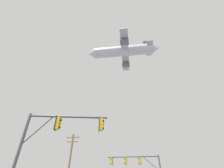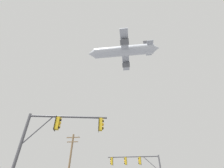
{
  "view_description": "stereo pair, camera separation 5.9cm",
  "coord_description": "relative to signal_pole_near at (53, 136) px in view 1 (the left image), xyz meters",
  "views": [
    {
      "loc": [
        0.78,
        -3.18,
        1.23
      ],
      "look_at": [
        -1.42,
        17.02,
        15.79
      ],
      "focal_mm": 25.62,
      "sensor_mm": 36.0,
      "label": 1
    },
    {
      "loc": [
        0.84,
        -3.18,
        1.23
      ],
      "look_at": [
        -1.42,
        17.02,
        15.79
      ],
      "focal_mm": 25.62,
      "sensor_mm": 36.0,
      "label": 2
    }
  ],
  "objects": [
    {
      "name": "signal_pole_near",
      "position": [
        0.0,
        0.0,
        0.0
      ],
      "size": [
        5.67,
        1.22,
        6.29
      ],
      "color": "#4C4C51",
      "rests_on": "ground"
    },
    {
      "name": "utility_pole",
      "position": [
        -3.95,
        14.92,
        0.48
      ],
      "size": [
        2.2,
        0.28,
        9.8
      ],
      "color": "brown",
      "rests_on": "ground"
    },
    {
      "name": "airplane",
      "position": [
        4.97,
        24.82,
        34.46
      ],
      "size": [
        22.57,
        17.44,
        6.19
      ],
      "color": "#B7BCC6"
    },
    {
      "name": "signal_pole_far",
      "position": [
        6.18,
        13.37,
        -0.02
      ],
      "size": [
        7.02,
        0.52,
        6.02
      ],
      "color": "#4C4C51",
      "rests_on": "ground"
    }
  ]
}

